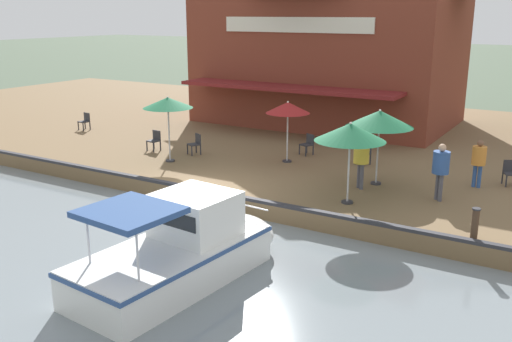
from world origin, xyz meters
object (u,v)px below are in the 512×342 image
cafe_chair_mid_patio (308,143)px  mooring_post (475,224)px  cafe_chair_under_first_umbrella (195,143)px  cafe_chair_far_corner_seat (511,172)px  patio_umbrella_by_entrance (380,119)px  cafe_chair_facing_river (155,139)px  patio_umbrella_mid_patio_left (168,103)px  motorboat_far_downstream (188,247)px  patio_umbrella_near_quay_edge (350,132)px  person_near_entrance (361,155)px  patio_umbrella_back_row (288,108)px  waterfront_restaurant (329,40)px  person_mid_patio (479,158)px  tree_upstream_bank (283,36)px  cafe_chair_back_row_seat (85,120)px  cafe_chair_beside_entrance (364,152)px  person_at_quay_edge (441,165)px

cafe_chair_mid_patio → mooring_post: size_ratio=0.98×
cafe_chair_under_first_umbrella → cafe_chair_far_corner_seat: (-1.98, 11.80, 0.00)m
patio_umbrella_by_entrance → cafe_chair_facing_river: (0.09, -9.76, -1.79)m
patio_umbrella_mid_patio_left → cafe_chair_far_corner_seat: (-3.44, 11.96, -1.85)m
motorboat_far_downstream → mooring_post: (-4.53, 5.77, 0.26)m
patio_umbrella_near_quay_edge → cafe_chair_facing_river: 10.11m
person_near_entrance → patio_umbrella_back_row: bearing=-116.4°
patio_umbrella_back_row → cafe_chair_mid_patio: 2.24m
waterfront_restaurant → person_mid_patio: waterfront_restaurant is taller
patio_umbrella_mid_patio_left → tree_upstream_bank: bearing=-168.9°
person_near_entrance → patio_umbrella_by_entrance: bearing=159.3°
patio_umbrella_by_entrance → motorboat_far_downstream: bearing=-13.4°
cafe_chair_back_row_seat → cafe_chair_under_first_umbrella: 7.89m
cafe_chair_facing_river → cafe_chair_under_first_umbrella: same height
cafe_chair_under_first_umbrella → patio_umbrella_back_row: bearing=102.4°
patio_umbrella_back_row → cafe_chair_facing_river: size_ratio=2.83×
cafe_chair_facing_river → cafe_chair_beside_entrance: (-2.39, 8.47, 0.00)m
patio_umbrella_near_quay_edge → person_mid_patio: patio_umbrella_near_quay_edge is taller
waterfront_restaurant → cafe_chair_facing_river: (10.13, -3.44, -3.79)m
person_at_quay_edge → mooring_post: (2.82, 1.60, -0.70)m
cafe_chair_mid_patio → cafe_chair_back_row_seat: bearing=-84.8°
patio_umbrella_back_row → tree_upstream_bank: size_ratio=0.40×
person_at_quay_edge → mooring_post: 3.32m
patio_umbrella_mid_patio_left → person_at_quay_edge: size_ratio=1.43×
patio_umbrella_back_row → motorboat_far_downstream: (9.11, 2.12, -1.96)m
waterfront_restaurant → patio_umbrella_mid_patio_left: waterfront_restaurant is taller
cafe_chair_under_first_umbrella → tree_upstream_bank: tree_upstream_bank is taller
patio_umbrella_mid_patio_left → person_near_entrance: patio_umbrella_mid_patio_left is taller
person_near_entrance → cafe_chair_under_first_umbrella: bearing=-97.6°
mooring_post → person_mid_patio: bearing=-170.2°
patio_umbrella_mid_patio_left → motorboat_far_downstream: (6.80, 6.12, -2.14)m
waterfront_restaurant → patio_umbrella_back_row: 9.48m
patio_umbrella_near_quay_edge → cafe_chair_beside_entrance: patio_umbrella_near_quay_edge is taller
patio_umbrella_back_row → cafe_chair_beside_entrance: bearing=113.9°
waterfront_restaurant → patio_umbrella_near_quay_edge: bearing=26.7°
motorboat_far_downstream → tree_upstream_bank: bearing=-157.2°
person_mid_patio → tree_upstream_bank: tree_upstream_bank is taller
person_at_quay_edge → motorboat_far_downstream: size_ratio=0.30×
cafe_chair_back_row_seat → person_at_quay_edge: size_ratio=0.47×
person_mid_patio → motorboat_far_downstream: 10.64m
motorboat_far_downstream → patio_umbrella_mid_patio_left: bearing=-138.0°
patio_umbrella_by_entrance → person_mid_patio: patio_umbrella_by_entrance is taller
waterfront_restaurant → patio_umbrella_by_entrance: (10.04, 6.32, -2.00)m
waterfront_restaurant → cafe_chair_far_corner_seat: (7.81, 10.26, -3.79)m
patio_umbrella_back_row → tree_upstream_bank: (-12.18, -6.83, 2.11)m
person_mid_patio → cafe_chair_facing_river: bearing=-83.4°
tree_upstream_bank → cafe_chair_far_corner_seat: bearing=53.3°
cafe_chair_facing_river → person_mid_patio: size_ratio=0.52×
patio_umbrella_back_row → cafe_chair_mid_patio: patio_umbrella_back_row is taller
cafe_chair_under_first_umbrella → motorboat_far_downstream: bearing=35.8°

